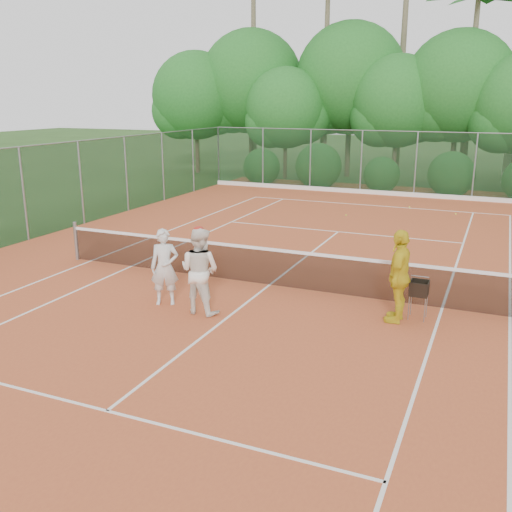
{
  "coord_description": "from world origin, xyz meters",
  "views": [
    {
      "loc": [
        5.0,
        -12.43,
        4.49
      ],
      "look_at": [
        0.16,
        -1.2,
        1.1
      ],
      "focal_mm": 40.0,
      "sensor_mm": 36.0,
      "label": 1
    }
  ],
  "objects_px": {
    "player_center_grp": "(200,270)",
    "player_yellow": "(399,276)",
    "ball_hopper": "(419,289)",
    "player_white": "(165,267)"
  },
  "relations": [
    {
      "from": "player_white",
      "to": "ball_hopper",
      "type": "xyz_separation_m",
      "value": [
        5.33,
        1.31,
        -0.2
      ]
    },
    {
      "from": "player_white",
      "to": "player_center_grp",
      "type": "relative_size",
      "value": 0.9
    },
    {
      "from": "player_yellow",
      "to": "ball_hopper",
      "type": "bearing_deg",
      "value": 129.28
    },
    {
      "from": "player_center_grp",
      "to": "player_white",
      "type": "bearing_deg",
      "value": 171.05
    },
    {
      "from": "player_center_grp",
      "to": "player_yellow",
      "type": "bearing_deg",
      "value": 16.44
    },
    {
      "from": "ball_hopper",
      "to": "player_center_grp",
      "type": "bearing_deg",
      "value": 178.51
    },
    {
      "from": "player_yellow",
      "to": "player_white",
      "type": "bearing_deg",
      "value": -76.45
    },
    {
      "from": "player_center_grp",
      "to": "player_yellow",
      "type": "xyz_separation_m",
      "value": [
        3.98,
        1.18,
        0.03
      ]
    },
    {
      "from": "player_white",
      "to": "player_yellow",
      "type": "height_order",
      "value": "player_yellow"
    },
    {
      "from": "player_center_grp",
      "to": "player_yellow",
      "type": "distance_m",
      "value": 4.15
    }
  ]
}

